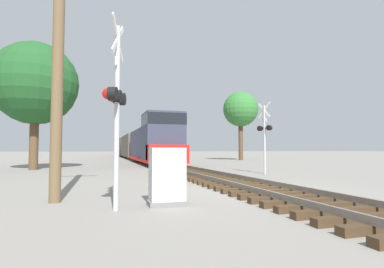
{
  "coord_description": "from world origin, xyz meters",
  "views": [
    {
      "loc": [
        -4.95,
        -9.0,
        1.38
      ],
      "look_at": [
        -0.11,
        6.71,
        2.23
      ],
      "focal_mm": 28.0,
      "sensor_mm": 36.0,
      "label": 1
    }
  ],
  "objects_px": {
    "tree_mid_background": "(241,110)",
    "tree_deep_background": "(164,122)",
    "crossing_signal_near": "(116,101)",
    "relay_cabinet": "(167,177)",
    "utility_pole": "(58,38)",
    "crossing_signal_far": "(265,132)",
    "tree_far_right": "(35,84)",
    "freight_train": "(135,146)"
  },
  "relations": [
    {
      "from": "tree_mid_background",
      "to": "tree_deep_background",
      "type": "bearing_deg",
      "value": 99.6
    },
    {
      "from": "relay_cabinet",
      "to": "utility_pole",
      "type": "xyz_separation_m",
      "value": [
        -2.72,
        1.23,
        3.67
      ]
    },
    {
      "from": "utility_pole",
      "to": "tree_deep_background",
      "type": "relative_size",
      "value": 0.9
    },
    {
      "from": "relay_cabinet",
      "to": "tree_mid_background",
      "type": "distance_m",
      "value": 32.72
    },
    {
      "from": "freight_train",
      "to": "relay_cabinet",
      "type": "xyz_separation_m",
      "value": [
        -3.34,
        -36.77,
        -1.17
      ]
    },
    {
      "from": "crossing_signal_far",
      "to": "relay_cabinet",
      "type": "distance_m",
      "value": 10.86
    },
    {
      "from": "crossing_signal_far",
      "to": "utility_pole",
      "type": "relative_size",
      "value": 0.48
    },
    {
      "from": "crossing_signal_near",
      "to": "utility_pole",
      "type": "relative_size",
      "value": 0.52
    },
    {
      "from": "freight_train",
      "to": "tree_deep_background",
      "type": "distance_m",
      "value": 20.48
    },
    {
      "from": "freight_train",
      "to": "crossing_signal_far",
      "type": "xyz_separation_m",
      "value": [
        4.06,
        -29.01,
        0.53
      ]
    },
    {
      "from": "tree_mid_background",
      "to": "freight_train",
      "type": "bearing_deg",
      "value": 145.02
    },
    {
      "from": "crossing_signal_far",
      "to": "tree_mid_background",
      "type": "xyz_separation_m",
      "value": [
        8.51,
        20.21,
        4.19
      ]
    },
    {
      "from": "relay_cabinet",
      "to": "tree_deep_background",
      "type": "relative_size",
      "value": 0.15
    },
    {
      "from": "tree_deep_background",
      "to": "tree_far_right",
      "type": "bearing_deg",
      "value": -113.62
    },
    {
      "from": "crossing_signal_near",
      "to": "utility_pole",
      "type": "bearing_deg",
      "value": -118.01
    },
    {
      "from": "crossing_signal_near",
      "to": "crossing_signal_far",
      "type": "height_order",
      "value": "crossing_signal_near"
    },
    {
      "from": "crossing_signal_near",
      "to": "tree_mid_background",
      "type": "xyz_separation_m",
      "value": [
        17.18,
        28.26,
        4.09
      ]
    },
    {
      "from": "utility_pole",
      "to": "tree_far_right",
      "type": "relative_size",
      "value": 0.97
    },
    {
      "from": "crossing_signal_near",
      "to": "tree_far_right",
      "type": "bearing_deg",
      "value": -144.86
    },
    {
      "from": "utility_pole",
      "to": "crossing_signal_far",
      "type": "bearing_deg",
      "value": 32.84
    },
    {
      "from": "crossing_signal_near",
      "to": "tree_deep_background",
      "type": "xyz_separation_m",
      "value": [
        12.63,
        55.15,
        4.65
      ]
    },
    {
      "from": "relay_cabinet",
      "to": "utility_pole",
      "type": "bearing_deg",
      "value": 155.59
    },
    {
      "from": "freight_train",
      "to": "tree_far_right",
      "type": "relative_size",
      "value": 5.34
    },
    {
      "from": "freight_train",
      "to": "relay_cabinet",
      "type": "relative_size",
      "value": 32.79
    },
    {
      "from": "crossing_signal_far",
      "to": "relay_cabinet",
      "type": "xyz_separation_m",
      "value": [
        -7.4,
        -7.76,
        -1.7
      ]
    },
    {
      "from": "tree_far_right",
      "to": "tree_deep_background",
      "type": "xyz_separation_m",
      "value": [
        17.29,
        39.53,
        1.25
      ]
    },
    {
      "from": "utility_pole",
      "to": "freight_train",
      "type": "bearing_deg",
      "value": 80.33
    },
    {
      "from": "crossing_signal_near",
      "to": "tree_deep_background",
      "type": "distance_m",
      "value": 56.77
    },
    {
      "from": "tree_mid_background",
      "to": "tree_deep_background",
      "type": "distance_m",
      "value": 27.28
    },
    {
      "from": "utility_pole",
      "to": "crossing_signal_near",
      "type": "bearing_deg",
      "value": -46.57
    },
    {
      "from": "crossing_signal_near",
      "to": "relay_cabinet",
      "type": "xyz_separation_m",
      "value": [
        1.28,
        0.29,
        -1.8
      ]
    },
    {
      "from": "freight_train",
      "to": "tree_far_right",
      "type": "bearing_deg",
      "value": -113.37
    },
    {
      "from": "crossing_signal_far",
      "to": "relay_cabinet",
      "type": "bearing_deg",
      "value": 119.83
    },
    {
      "from": "freight_train",
      "to": "tree_deep_background",
      "type": "xyz_separation_m",
      "value": [
        8.02,
        18.09,
        5.28
      ]
    },
    {
      "from": "relay_cabinet",
      "to": "crossing_signal_near",
      "type": "bearing_deg",
      "value": -167.3
    },
    {
      "from": "crossing_signal_far",
      "to": "utility_pole",
      "type": "distance_m",
      "value": 12.2
    },
    {
      "from": "freight_train",
      "to": "utility_pole",
      "type": "height_order",
      "value": "utility_pole"
    },
    {
      "from": "crossing_signal_near",
      "to": "utility_pole",
      "type": "distance_m",
      "value": 2.81
    },
    {
      "from": "tree_mid_background",
      "to": "tree_deep_background",
      "type": "xyz_separation_m",
      "value": [
        -4.55,
        26.89,
        0.57
      ]
    },
    {
      "from": "tree_mid_background",
      "to": "crossing_signal_near",
      "type": "bearing_deg",
      "value": -121.3
    },
    {
      "from": "utility_pole",
      "to": "tree_far_right",
      "type": "distance_m",
      "value": 14.54
    },
    {
      "from": "crossing_signal_far",
      "to": "crossing_signal_near",
      "type": "bearing_deg",
      "value": 116.32
    }
  ]
}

